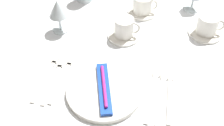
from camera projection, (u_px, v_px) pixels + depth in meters
The scene contains 16 objects.
dining_table at pixel (117, 55), 1.19m from camera, with size 1.80×1.11×0.74m.
dinner_plate at pixel (104, 91), 0.94m from camera, with size 0.25×0.25×0.02m, color white.
toothbrush_package at pixel (104, 88), 0.92m from camera, with size 0.10×0.21×0.02m.
fork_outer at pixel (63, 77), 0.99m from camera, with size 0.02×0.22×0.00m.
fork_inner at pixel (54, 79), 0.98m from camera, with size 0.02×0.21×0.00m.
fork_salad at pixel (47, 75), 0.99m from camera, with size 0.02×0.22×0.00m.
spoon_soup at pixel (153, 89), 0.95m from camera, with size 0.03×0.23×0.01m.
spoon_dessert at pixel (162, 91), 0.94m from camera, with size 0.03×0.22×0.01m.
spoon_tea at pixel (170, 90), 0.95m from camera, with size 0.03×0.22×0.01m.
saucer_left at pixel (124, 36), 1.14m from camera, with size 0.13×0.13×0.01m, color white.
coffee_cup_left at pixel (125, 27), 1.11m from camera, with size 0.10×0.08×0.07m.
saucer_right at pixel (205, 33), 1.15m from camera, with size 0.13×0.13×0.01m, color white.
coffee_cup_right at pixel (208, 24), 1.12m from camera, with size 0.11×0.08×0.07m.
saucer_far at pixel (142, 12), 1.25m from camera, with size 0.12×0.12×0.01m, color white.
coffee_cup_far at pixel (143, 4), 1.23m from camera, with size 0.11×0.08×0.07m.
wine_glass_right at pixel (58, 10), 1.10m from camera, with size 0.07×0.07×0.14m.
Camera 1 is at (0.16, -0.85, 1.47)m, focal length 46.44 mm.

